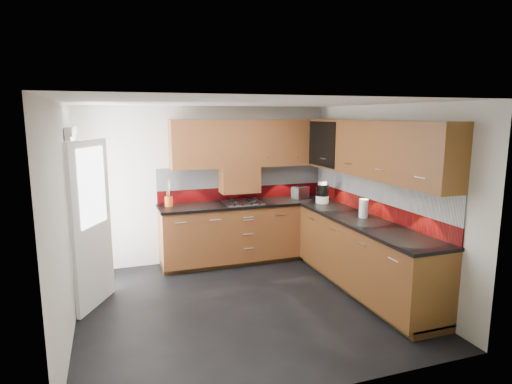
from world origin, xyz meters
name	(u,v)px	position (x,y,z in m)	size (l,w,h in m)	color
room	(243,182)	(0.00, 0.00, 1.50)	(4.00, 3.80, 2.64)	black
base_cabinets	(300,244)	(1.07, 0.72, 0.44)	(2.70, 3.20, 0.95)	brown
countertop	(300,212)	(1.05, 0.70, 0.92)	(2.72, 3.22, 0.04)	black
backsplash	(307,188)	(1.28, 0.93, 1.21)	(2.70, 3.20, 0.54)	maroon
upper_cabinets	(310,146)	(1.23, 0.78, 1.84)	(2.50, 3.20, 0.72)	brown
extractor_hood	(239,180)	(0.45, 1.64, 1.28)	(0.60, 0.33, 0.40)	brown
glass_cabinet	(331,142)	(1.71, 1.07, 1.87)	(0.32, 0.80, 0.66)	black
back_door	(83,219)	(-1.78, 0.75, 1.03)	(0.42, 1.19, 2.04)	white
gas_hob	(243,202)	(0.45, 1.47, 0.95)	(0.57, 0.50, 0.04)	silver
utensil_pot	(169,200)	(-0.65, 1.60, 1.03)	(0.12, 0.12, 0.41)	#C65312
toaster	(300,192)	(1.45, 1.56, 1.03)	(0.31, 0.26, 0.20)	silver
food_processor	(322,193)	(1.60, 1.08, 1.09)	(0.20, 0.20, 0.33)	white
paper_towel	(364,208)	(1.66, 0.05, 1.06)	(0.12, 0.12, 0.25)	white
orange_cloth	(322,202)	(1.61, 1.08, 0.95)	(0.15, 0.13, 0.02)	orange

